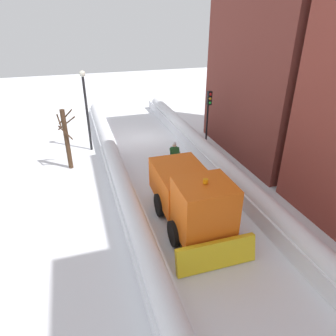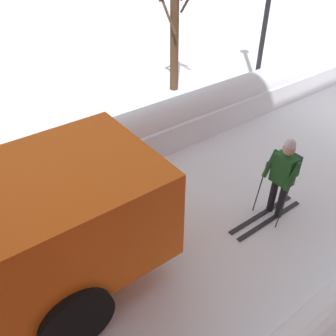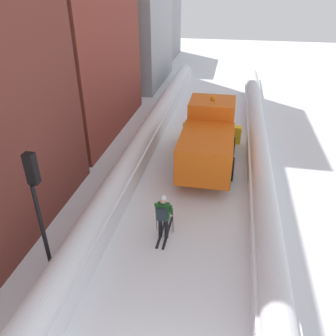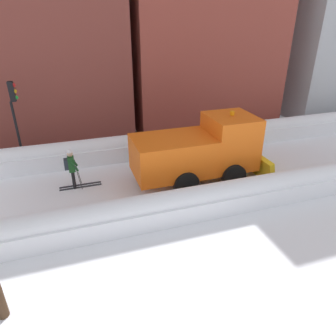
# 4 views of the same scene
# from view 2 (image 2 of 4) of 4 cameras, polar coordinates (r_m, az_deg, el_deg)

# --- Properties ---
(ground_plane) EXTENTS (80.00, 80.00, 0.00)m
(ground_plane) POSITION_cam_2_polar(r_m,az_deg,el_deg) (6.35, -16.34, -20.34)
(ground_plane) COLOR white
(snowbank_right) EXTENTS (1.10, 36.00, 1.17)m
(snowbank_right) POSITION_cam_2_polar(r_m,az_deg,el_deg) (8.08, -25.23, -2.51)
(snowbank_right) COLOR white
(snowbank_right) RESTS_ON ground
(skier) EXTENTS (0.62, 1.80, 1.81)m
(skier) POSITION_cam_2_polar(r_m,az_deg,el_deg) (7.18, 17.92, -1.02)
(skier) COLOR black
(skier) RESTS_ON ground
(bare_tree_near) EXTENTS (1.10, 1.07, 3.74)m
(bare_tree_near) POSITION_cam_2_polar(r_m,az_deg,el_deg) (12.02, 1.10, 21.15)
(bare_tree_near) COLOR #46301F
(bare_tree_near) RESTS_ON ground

